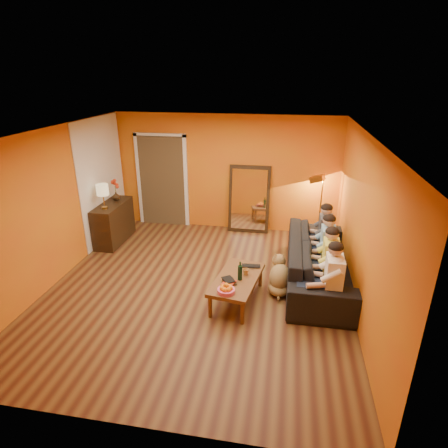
% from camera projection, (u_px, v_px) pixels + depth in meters
% --- Properties ---
extents(room_shell, '(5.00, 5.50, 2.60)m').
position_uv_depth(room_shell, '(202.00, 209.00, 6.25)').
color(room_shell, brown).
rests_on(room_shell, ground).
extents(white_accent, '(0.02, 1.90, 2.58)m').
position_uv_depth(white_accent, '(102.00, 180.00, 7.90)').
color(white_accent, white).
rests_on(white_accent, wall_left).
extents(doorway_recess, '(1.06, 0.30, 2.10)m').
position_uv_depth(doorway_recess, '(164.00, 180.00, 8.83)').
color(doorway_recess, '#3F2D19').
rests_on(doorway_recess, floor).
extents(door_jamb_left, '(0.08, 0.06, 2.20)m').
position_uv_depth(door_jamb_left, '(139.00, 180.00, 8.81)').
color(door_jamb_left, white).
rests_on(door_jamb_left, wall_back).
extents(door_jamb_right, '(0.08, 0.06, 2.20)m').
position_uv_depth(door_jamb_right, '(186.00, 183.00, 8.62)').
color(door_jamb_right, white).
rests_on(door_jamb_right, wall_back).
extents(door_header, '(1.22, 0.06, 0.08)m').
position_uv_depth(door_header, '(159.00, 135.00, 8.31)').
color(door_header, white).
rests_on(door_header, wall_back).
extents(mirror_frame, '(0.92, 0.27, 1.51)m').
position_uv_depth(mirror_frame, '(249.00, 199.00, 8.42)').
color(mirror_frame, '#322110').
rests_on(mirror_frame, floor).
extents(mirror_glass, '(0.78, 0.21, 1.35)m').
position_uv_depth(mirror_glass, '(249.00, 200.00, 8.39)').
color(mirror_glass, white).
rests_on(mirror_glass, mirror_frame).
extents(sideboard, '(0.44, 1.18, 0.85)m').
position_uv_depth(sideboard, '(114.00, 223.00, 8.01)').
color(sideboard, '#322110').
rests_on(sideboard, floor).
extents(table_lamp, '(0.24, 0.24, 0.51)m').
position_uv_depth(table_lamp, '(103.00, 197.00, 7.48)').
color(table_lamp, beige).
rests_on(table_lamp, sideboard).
extents(sofa, '(2.68, 1.05, 0.78)m').
position_uv_depth(sofa, '(319.00, 261.00, 6.46)').
color(sofa, black).
rests_on(sofa, floor).
extents(coffee_table, '(0.80, 1.30, 0.42)m').
position_uv_depth(coffee_table, '(237.00, 289.00, 5.97)').
color(coffee_table, brown).
rests_on(coffee_table, floor).
extents(floor_lamp, '(0.37, 0.34, 1.44)m').
position_uv_depth(floor_lamp, '(320.00, 209.00, 7.93)').
color(floor_lamp, '#B68935').
rests_on(floor_lamp, floor).
extents(dog, '(0.42, 0.60, 0.67)m').
position_uv_depth(dog, '(280.00, 275.00, 6.14)').
color(dog, olive).
rests_on(dog, floor).
extents(person_far_left, '(0.70, 0.44, 1.22)m').
position_uv_depth(person_far_left, '(333.00, 280.00, 5.45)').
color(person_far_left, white).
rests_on(person_far_left, sofa).
extents(person_mid_left, '(0.70, 0.44, 1.22)m').
position_uv_depth(person_mid_left, '(330.00, 263.00, 5.95)').
color(person_mid_left, '#D6CE47').
rests_on(person_mid_left, sofa).
extents(person_mid_right, '(0.70, 0.44, 1.22)m').
position_uv_depth(person_mid_right, '(327.00, 248.00, 6.45)').
color(person_mid_right, '#7CA4BF').
rests_on(person_mid_right, sofa).
extents(person_far_right, '(0.70, 0.44, 1.22)m').
position_uv_depth(person_far_right, '(325.00, 235.00, 6.95)').
color(person_far_right, '#39393E').
rests_on(person_far_right, sofa).
extents(fruit_bowl, '(0.26, 0.26, 0.16)m').
position_uv_depth(fruit_bowl, '(226.00, 288.00, 5.47)').
color(fruit_bowl, '#E45082').
rests_on(fruit_bowl, coffee_table).
extents(wine_bottle, '(0.07, 0.07, 0.31)m').
position_uv_depth(wine_bottle, '(240.00, 271.00, 5.78)').
color(wine_bottle, black).
rests_on(wine_bottle, coffee_table).
extents(tumbler, '(0.11, 0.11, 0.10)m').
position_uv_depth(tumbler, '(246.00, 272.00, 5.96)').
color(tumbler, '#B27F3F').
rests_on(tumbler, coffee_table).
extents(laptop, '(0.32, 0.22, 0.02)m').
position_uv_depth(laptop, '(251.00, 267.00, 6.18)').
color(laptop, black).
rests_on(laptop, coffee_table).
extents(book_lower, '(0.26, 0.29, 0.02)m').
position_uv_depth(book_lower, '(224.00, 282.00, 5.73)').
color(book_lower, '#322110').
rests_on(book_lower, coffee_table).
extents(book_mid, '(0.24, 0.27, 0.02)m').
position_uv_depth(book_mid, '(224.00, 281.00, 5.73)').
color(book_mid, red).
rests_on(book_mid, book_lower).
extents(book_upper, '(0.25, 0.26, 0.02)m').
position_uv_depth(book_upper, '(224.00, 281.00, 5.71)').
color(book_upper, black).
rests_on(book_upper, book_mid).
extents(vase, '(0.18, 0.18, 0.18)m').
position_uv_depth(vase, '(116.00, 196.00, 8.05)').
color(vase, '#322110').
rests_on(vase, sideboard).
extents(flowers, '(0.17, 0.17, 0.48)m').
position_uv_depth(flowers, '(115.00, 184.00, 7.94)').
color(flowers, red).
rests_on(flowers, vase).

